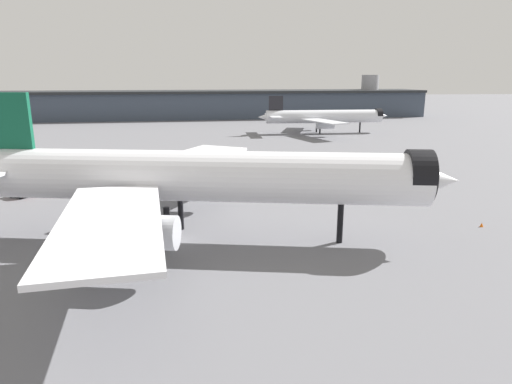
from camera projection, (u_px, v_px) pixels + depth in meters
name	position (u px, v px, depth m)	size (l,w,h in m)	color
ground	(174.00, 241.00, 55.81)	(900.00, 900.00, 0.00)	slate
airliner_near_gate	(192.00, 177.00, 54.74)	(63.47, 57.15, 18.08)	white
airliner_far_taxiway	(324.00, 117.00, 160.79)	(47.93, 43.84, 13.39)	silver
terminal_building	(213.00, 104.00, 220.78)	(217.00, 39.46, 20.79)	#3D4756
service_truck_front	(190.00, 168.00, 92.73)	(5.43, 5.60, 3.00)	black
baggage_tug_wing	(20.00, 192.00, 75.56)	(3.57, 3.12, 1.85)	black
traffic_cone_near_nose	(375.00, 189.00, 80.21)	(0.44, 0.44, 0.55)	#F2600C
traffic_cone_wingtip	(482.00, 225.00, 60.99)	(0.48, 0.48, 0.59)	#F2600C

